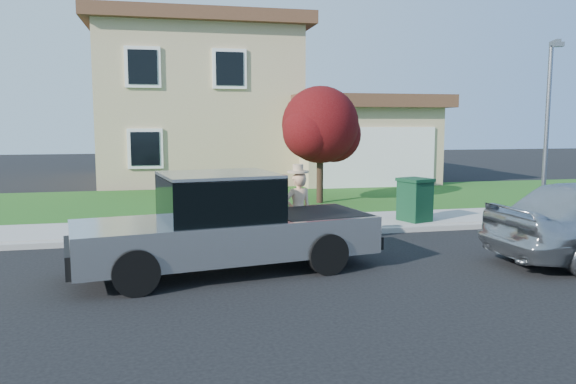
# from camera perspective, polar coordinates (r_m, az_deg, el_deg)

# --- Properties ---
(ground) EXTENTS (80.00, 80.00, 0.00)m
(ground) POSITION_cam_1_polar(r_m,az_deg,el_deg) (9.71, -3.03, -8.26)
(ground) COLOR black
(ground) RESTS_ON ground
(curb) EXTENTS (40.00, 0.20, 0.12)m
(curb) POSITION_cam_1_polar(r_m,az_deg,el_deg) (12.65, -0.72, -4.36)
(curb) COLOR gray
(curb) RESTS_ON ground
(sidewalk) EXTENTS (40.00, 2.00, 0.15)m
(sidewalk) POSITION_cam_1_polar(r_m,az_deg,el_deg) (13.71, -1.66, -3.41)
(sidewalk) COLOR gray
(sidewalk) RESTS_ON ground
(lawn) EXTENTS (40.00, 7.00, 0.10)m
(lawn) POSITION_cam_1_polar(r_m,az_deg,el_deg) (18.09, -4.35, -0.95)
(lawn) COLOR #1C4F16
(lawn) RESTS_ON ground
(house) EXTENTS (14.00, 11.30, 6.85)m
(house) POSITION_cam_1_polar(r_m,az_deg,el_deg) (25.79, -6.23, 8.35)
(house) COLOR tan
(house) RESTS_ON ground
(pickup_truck) EXTENTS (5.44, 2.60, 1.72)m
(pickup_truck) POSITION_cam_1_polar(r_m,az_deg,el_deg) (9.71, -6.37, -3.44)
(pickup_truck) COLOR black
(pickup_truck) RESTS_ON ground
(woman) EXTENTS (0.65, 0.50, 1.75)m
(woman) POSITION_cam_1_polar(r_m,az_deg,el_deg) (11.19, 1.01, -1.87)
(woman) COLOR tan
(woman) RESTS_ON ground
(ornamental_tree) EXTENTS (2.61, 2.35, 3.58)m
(ornamental_tree) POSITION_cam_1_polar(r_m,az_deg,el_deg) (17.28, 3.41, 6.45)
(ornamental_tree) COLOR black
(ornamental_tree) RESTS_ON lawn
(trash_bin) EXTENTS (0.85, 0.91, 1.06)m
(trash_bin) POSITION_cam_1_polar(r_m,az_deg,el_deg) (14.17, 12.76, -0.73)
(trash_bin) COLOR #0D321B
(trash_bin) RESTS_ON sidewalk
(street_lamp) EXTENTS (0.32, 0.58, 4.48)m
(street_lamp) POSITION_cam_1_polar(r_m,az_deg,el_deg) (15.00, 24.89, 6.37)
(street_lamp) COLOR slate
(street_lamp) RESTS_ON ground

